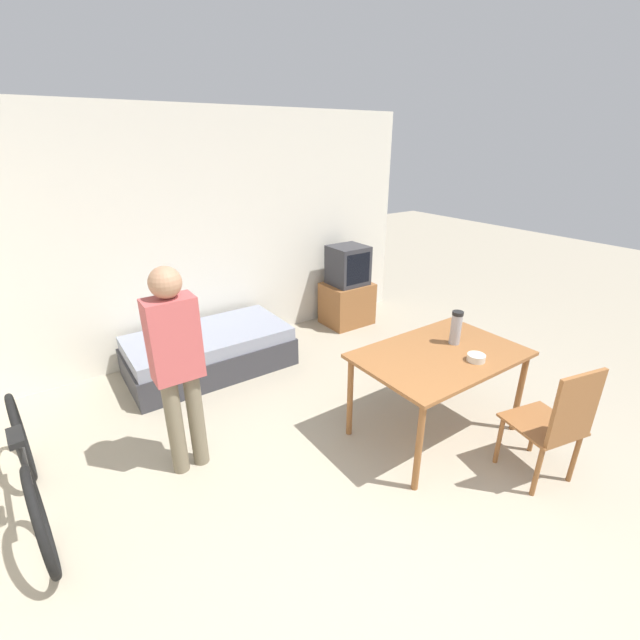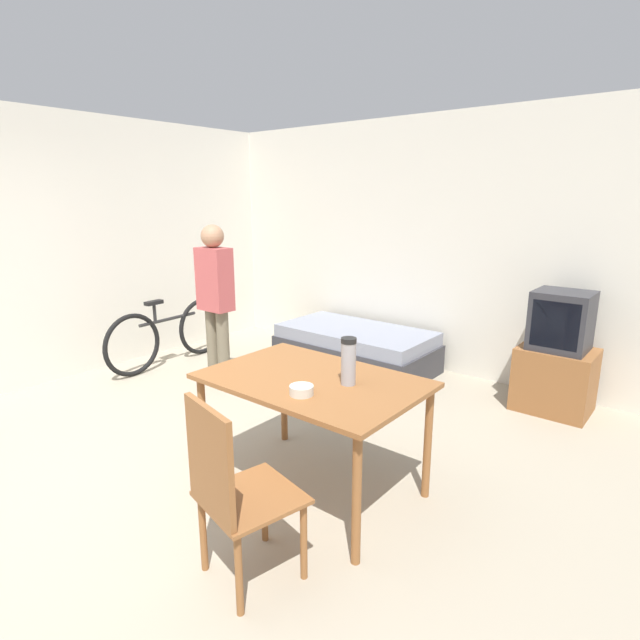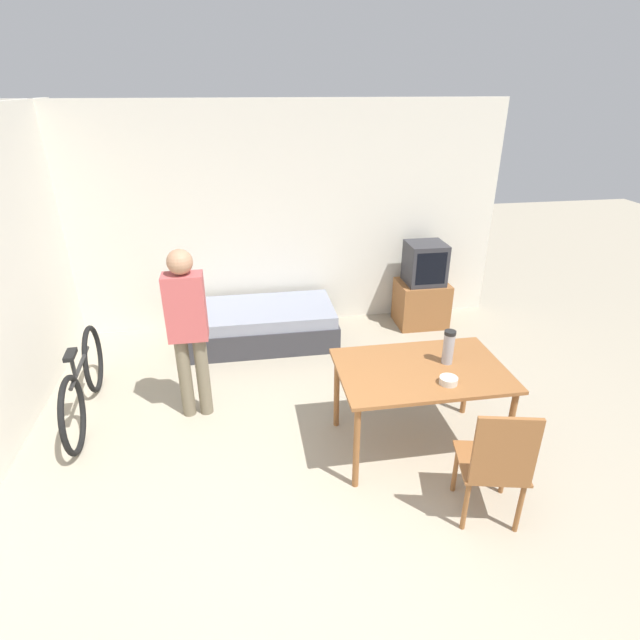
{
  "view_description": "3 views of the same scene",
  "coord_description": "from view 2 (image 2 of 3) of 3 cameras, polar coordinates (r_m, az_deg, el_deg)",
  "views": [
    {
      "loc": [
        -1.57,
        -0.83,
        2.37
      ],
      "look_at": [
        0.44,
        2.05,
        0.87
      ],
      "focal_mm": 24.0,
      "sensor_mm": 36.0,
      "label": 1
    },
    {
      "loc": [
        2.87,
        -1.11,
        1.87
      ],
      "look_at": [
        0.4,
        1.94,
        0.89
      ],
      "focal_mm": 28.0,
      "sensor_mm": 36.0,
      "label": 2
    },
    {
      "loc": [
        -0.37,
        -2.13,
        2.84
      ],
      "look_at": [
        0.3,
        1.96,
        0.87
      ],
      "focal_mm": 28.0,
      "sensor_mm": 36.0,
      "label": 3
    }
  ],
  "objects": [
    {
      "name": "ground_plane",
      "position": [
        3.6,
        -26.76,
        -18.99
      ],
      "size": [
        20.0,
        20.0,
        0.0
      ],
      "primitive_type": "plane",
      "color": "#9E937F"
    },
    {
      "name": "wall_back",
      "position": [
        5.75,
        9.01,
        8.61
      ],
      "size": [
        5.72,
        0.06,
        2.7
      ],
      "color": "silver",
      "rests_on": "ground_plane"
    },
    {
      "name": "wall_left",
      "position": [
        6.08,
        -21.3,
        8.13
      ],
      "size": [
        0.06,
        4.82,
        2.7
      ],
      "color": "silver",
      "rests_on": "ground_plane"
    },
    {
      "name": "daybed",
      "position": [
        5.59,
        4.07,
        -3.21
      ],
      "size": [
        1.72,
        0.91,
        0.45
      ],
      "color": "#333338",
      "rests_on": "ground_plane"
    },
    {
      "name": "tv",
      "position": [
        4.87,
        25.45,
        -3.98
      ],
      "size": [
        0.62,
        0.51,
        1.08
      ],
      "color": "brown",
      "rests_on": "ground_plane"
    },
    {
      "name": "dining_table",
      "position": [
        3.15,
        -0.87,
        -8.02
      ],
      "size": [
        1.35,
        0.89,
        0.77
      ],
      "color": "brown",
      "rests_on": "ground_plane"
    },
    {
      "name": "wooden_chair",
      "position": [
        2.52,
        -10.12,
        -18.23
      ],
      "size": [
        0.53,
        0.53,
        0.97
      ],
      "color": "brown",
      "rests_on": "ground_plane"
    },
    {
      "name": "bicycle",
      "position": [
        5.9,
        -16.85,
        -1.57
      ],
      "size": [
        0.15,
        1.64,
        0.77
      ],
      "color": "black",
      "rests_on": "ground_plane"
    },
    {
      "name": "person_standing",
      "position": [
        4.91,
        -11.86,
        2.72
      ],
      "size": [
        0.34,
        0.22,
        1.62
      ],
      "color": "#6B604C",
      "rests_on": "ground_plane"
    },
    {
      "name": "thermos_flask",
      "position": [
        2.98,
        3.28,
        -4.49
      ],
      "size": [
        0.09,
        0.09,
        0.29
      ],
      "color": "#99999E",
      "rests_on": "dining_table"
    },
    {
      "name": "mate_bowl",
      "position": [
        2.87,
        -2.13,
        -8.02
      ],
      "size": [
        0.14,
        0.14,
        0.05
      ],
      "color": "beige",
      "rests_on": "dining_table"
    }
  ]
}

